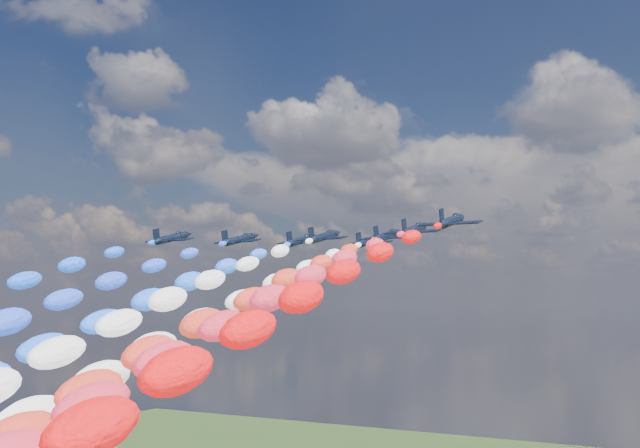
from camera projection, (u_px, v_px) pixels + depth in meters
The scene contains 14 objects.
jet_0 at pixel (171, 238), 153.33m from camera, with size 9.60×12.87×2.84m, color black, non-canonical shape.
jet_1 at pixel (239, 239), 156.33m from camera, with size 9.60×12.87×2.84m, color black, non-canonical shape.
jet_2 at pixel (301, 240), 158.61m from camera, with size 9.60×12.87×2.84m, color black, non-canonical shape.
trail_2 at pixel (13, 385), 98.74m from camera, with size 6.09×130.22×49.44m, color #2460FF, non-canonical shape.
jet_3 at pixel (324, 237), 150.02m from camera, with size 9.60×12.87×2.84m, color black, non-canonical shape.
trail_3 at pixel (23, 393), 90.15m from camera, with size 6.09×130.22×49.44m, color white, non-canonical shape.
jet_4 at pixel (370, 241), 160.18m from camera, with size 9.60×12.87×2.84m, color black, non-canonical shape.
trail_4 at pixel (127, 384), 100.32m from camera, with size 6.09×130.22×49.44m, color white, non-canonical shape.
jet_5 at pixel (387, 236), 148.00m from camera, with size 9.60×12.87×2.84m, color black, non-canonical shape.
trail_5 at pixel (122, 395), 88.13m from camera, with size 6.09×130.22×49.44m, color red, non-canonical shape.
jet_6 at pixel (414, 230), 136.10m from camera, with size 9.60×12.87×2.84m, color black, non-canonical shape.
trail_6 at pixel (129, 409), 76.24m from camera, with size 6.09×130.22×49.44m, color #E52741, non-canonical shape.
jet_7 at pixel (451, 221), 122.31m from camera, with size 9.60×12.87×2.84m, color black, non-canonical shape.
trail_7 at pixel (138, 432), 62.44m from camera, with size 6.09×130.22×49.44m, color red, non-canonical shape.
Camera 1 is at (74.69, -120.87, 87.76)m, focal length 44.54 mm.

